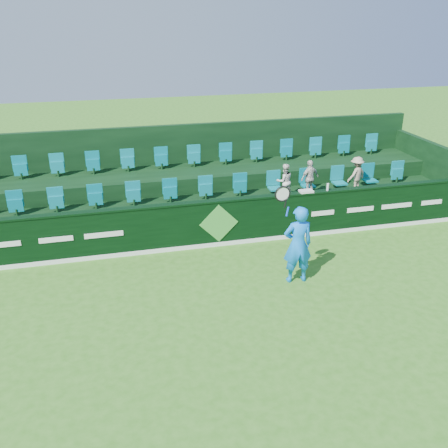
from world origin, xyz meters
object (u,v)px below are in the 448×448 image
object	(u,v)px
spectator_right	(356,174)
towel	(306,191)
tennis_player	(298,244)
spectator_left	(284,181)
spectator_middle	(310,178)
drinks_bottle	(328,187)

from	to	relation	value
spectator_right	towel	world-z (taller)	spectator_right
spectator_right	towel	bearing A→B (deg)	3.76
tennis_player	spectator_left	distance (m)	3.71
spectator_middle	towel	bearing A→B (deg)	43.61
spectator_left	drinks_bottle	xyz separation A→B (m)	(0.89, -1.12, 0.12)
spectator_right	drinks_bottle	size ratio (longest dim) A/B	5.43
spectator_right	drinks_bottle	world-z (taller)	spectator_right
tennis_player	spectator_left	bearing A→B (deg)	74.67
spectator_left	spectator_right	distance (m)	2.39
tennis_player	spectator_right	xyz separation A→B (m)	(3.37, 3.56, 0.38)
spectator_left	spectator_middle	distance (m)	0.82
drinks_bottle	towel	bearing A→B (deg)	180.00
spectator_left	spectator_right	world-z (taller)	spectator_right
spectator_middle	drinks_bottle	bearing A→B (deg)	74.90
spectator_middle	tennis_player	bearing A→B (deg)	44.45
spectator_middle	towel	distance (m)	1.26
tennis_player	spectator_middle	distance (m)	4.01
tennis_player	drinks_bottle	xyz separation A→B (m)	(1.87, 2.44, 0.47)
spectator_right	spectator_middle	bearing A→B (deg)	-23.68
spectator_middle	spectator_right	bearing A→B (deg)	161.22
tennis_player	drinks_bottle	world-z (taller)	tennis_player
tennis_player	spectator_left	world-z (taller)	tennis_player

